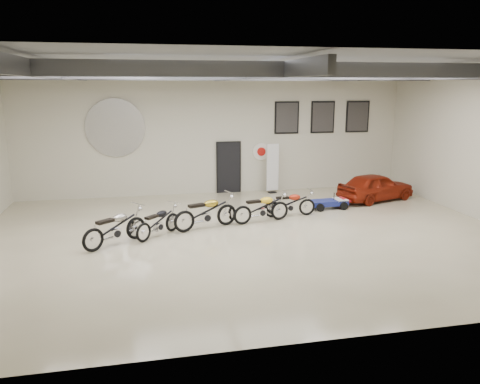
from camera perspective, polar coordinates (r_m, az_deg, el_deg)
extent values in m
cube|color=#C3B895|center=(14.09, 1.00, -5.43)|extent=(16.00, 12.00, 0.01)
cube|color=slate|center=(13.39, 1.09, 15.33)|extent=(16.00, 12.00, 0.01)
cube|color=beige|center=(19.37, -2.92, 7.16)|extent=(16.00, 0.02, 5.00)
cube|color=black|center=(19.60, -1.40, 2.96)|extent=(0.92, 0.08, 2.10)
imported|color=maroon|center=(19.08, 16.22, 0.63)|extent=(2.19, 3.44, 1.09)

